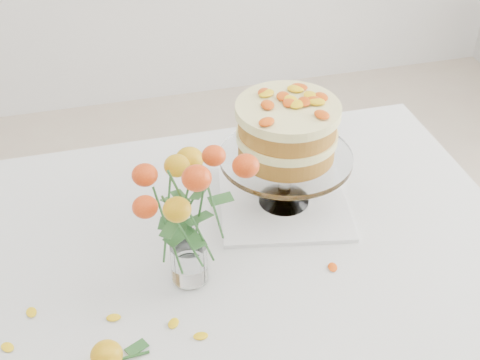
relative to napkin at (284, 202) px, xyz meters
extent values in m
cube|color=tan|center=(-0.27, -0.13, -0.03)|extent=(1.40, 0.90, 0.04)
cylinder|color=tan|center=(0.35, 0.24, -0.41)|extent=(0.06, 0.06, 0.71)
cube|color=silver|center=(-0.27, -0.13, -0.01)|extent=(1.42, 0.92, 0.01)
cube|color=silver|center=(-0.27, 0.33, -0.11)|extent=(1.42, 0.01, 0.20)
cube|color=white|center=(0.00, 0.00, 0.00)|extent=(0.32, 0.32, 0.01)
cylinder|color=silver|center=(0.00, 0.00, 0.07)|extent=(0.03, 0.03, 0.09)
cylinder|color=silver|center=(0.00, 0.00, 0.12)|extent=(0.27, 0.27, 0.01)
cylinder|color=#B07427|center=(0.00, 0.00, 0.14)|extent=(0.20, 0.20, 0.04)
cylinder|color=#EBE797|center=(0.00, 0.00, 0.17)|extent=(0.21, 0.21, 0.02)
cylinder|color=#B07427|center=(0.00, 0.00, 0.20)|extent=(0.20, 0.20, 0.04)
cylinder|color=#EBE797|center=(0.00, 0.00, 0.23)|extent=(0.21, 0.21, 0.02)
cylinder|color=silver|center=(-0.24, -0.17, 0.00)|extent=(0.05, 0.05, 0.01)
cylinder|color=silver|center=(-0.24, -0.17, 0.04)|extent=(0.07, 0.07, 0.08)
ellipsoid|color=orange|center=(-0.41, -0.33, 0.02)|extent=(0.05, 0.05, 0.05)
cylinder|color=#275823|center=(-0.37, -0.33, 0.00)|extent=(0.06, 0.01, 0.01)
ellipsoid|color=yellow|center=(-0.39, -0.23, 0.00)|extent=(0.03, 0.02, 0.00)
ellipsoid|color=yellow|center=(-0.29, -0.27, 0.00)|extent=(0.03, 0.02, 0.00)
ellipsoid|color=yellow|center=(-0.25, -0.31, 0.00)|extent=(0.03, 0.02, 0.00)
ellipsoid|color=yellow|center=(-0.53, -0.18, 0.00)|extent=(0.03, 0.02, 0.00)
ellipsoid|color=yellow|center=(-0.57, -0.25, 0.00)|extent=(0.03, 0.02, 0.00)
ellipsoid|color=yellow|center=(0.03, -0.21, 0.00)|extent=(0.03, 0.02, 0.00)
camera|label=1|loc=(-0.38, -1.06, 0.90)|focal=50.00mm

